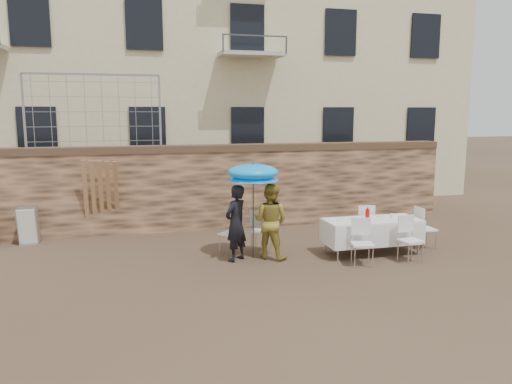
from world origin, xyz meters
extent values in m
plane|color=brown|center=(0.00, 0.00, 0.00)|extent=(80.00, 80.00, 0.00)
cube|color=brown|center=(0.00, 5.00, 1.10)|extent=(13.00, 0.50, 2.20)
imported|color=black|center=(-0.11, 1.92, 0.81)|extent=(0.70, 0.68, 1.61)
imported|color=gold|center=(0.64, 1.92, 0.81)|extent=(0.99, 0.97, 1.61)
cylinder|color=#3F3F44|center=(0.29, 2.02, 0.84)|extent=(0.03, 0.03, 1.68)
cone|color=#0A94F8|center=(0.29, 2.02, 1.79)|extent=(1.12, 1.12, 0.22)
cube|color=white|center=(2.90, 1.67, 0.75)|extent=(2.10, 0.85, 0.05)
cylinder|color=silver|center=(1.95, 1.33, 0.37)|extent=(0.04, 0.04, 0.74)
cylinder|color=silver|center=(3.85, 1.33, 0.37)|extent=(0.04, 0.04, 0.74)
cylinder|color=silver|center=(1.95, 2.02, 0.37)|extent=(0.04, 0.04, 0.74)
cylinder|color=silver|center=(3.85, 2.02, 0.37)|extent=(0.04, 0.04, 0.74)
cylinder|color=red|center=(2.70, 1.52, 0.91)|extent=(0.09, 0.09, 0.26)
camera|label=1|loc=(-2.24, -8.03, 3.12)|focal=35.00mm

